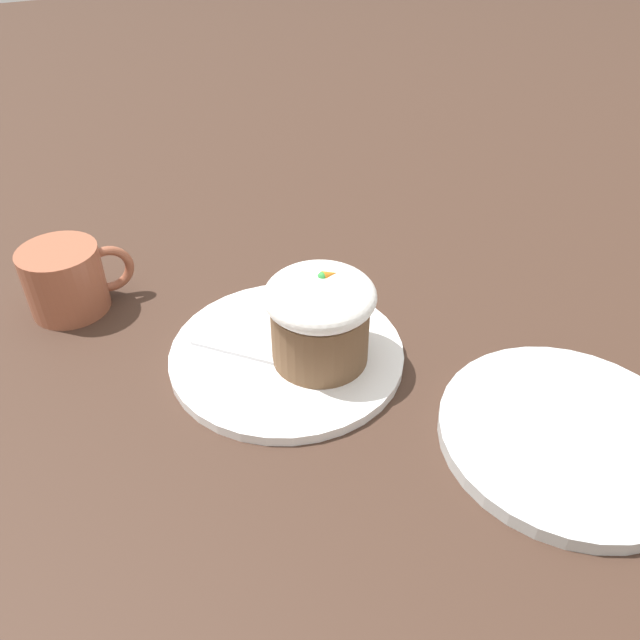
% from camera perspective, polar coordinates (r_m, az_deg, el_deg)
% --- Properties ---
extents(ground_plane, '(4.00, 4.00, 0.00)m').
position_cam_1_polar(ground_plane, '(0.64, -3.03, -3.44)').
color(ground_plane, '#3D281E').
extents(dessert_plate, '(0.24, 0.24, 0.01)m').
position_cam_1_polar(dessert_plate, '(0.63, -3.04, -3.08)').
color(dessert_plate, white).
rests_on(dessert_plate, ground_plane).
extents(carrot_cake, '(0.11, 0.11, 0.10)m').
position_cam_1_polar(carrot_cake, '(0.59, 0.00, 0.39)').
color(carrot_cake, brown).
rests_on(carrot_cake, dessert_plate).
extents(spoon, '(0.11, 0.12, 0.01)m').
position_cam_1_polar(spoon, '(0.61, -3.52, -3.82)').
color(spoon, silver).
rests_on(spoon, dessert_plate).
extents(coffee_cup, '(0.12, 0.08, 0.08)m').
position_cam_1_polar(coffee_cup, '(0.74, -22.12, 3.46)').
color(coffee_cup, '#9E563D').
rests_on(coffee_cup, ground_plane).
extents(side_plate, '(0.22, 0.22, 0.01)m').
position_cam_1_polar(side_plate, '(0.59, 21.69, -9.76)').
color(side_plate, silver).
rests_on(side_plate, ground_plane).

